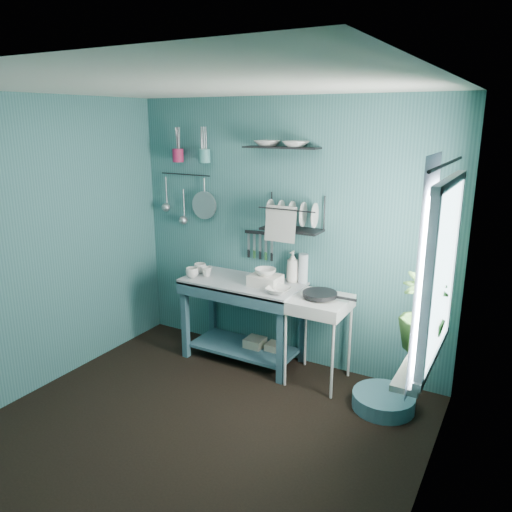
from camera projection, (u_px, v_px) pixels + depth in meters
The scene contains 35 objects.
floor at pixel (195, 434), 3.77m from camera, with size 3.20×3.20×0.00m, color black.
ceiling at pixel (182, 85), 3.10m from camera, with size 3.20×3.20×0.00m, color silver.
wall_back at pixel (285, 234), 4.69m from camera, with size 3.20×3.20×0.00m, color #316566.
wall_left at pixel (36, 248), 4.19m from camera, with size 3.00×3.00×0.00m, color #316566.
wall_right at pixel (429, 322), 2.68m from camera, with size 3.00×3.00×0.00m, color #316566.
work_counter at pixel (243, 320), 4.84m from camera, with size 1.15×0.58×0.81m, color #2F5663.
mug_left at pixel (192, 273), 4.82m from camera, with size 0.12×0.12×0.10m, color silver.
mug_mid at pixel (207, 272), 4.85m from camera, with size 0.10×0.10×0.09m, color silver.
mug_right at pixel (200, 268), 4.96m from camera, with size 0.12×0.12×0.10m, color silver.
wash_tub at pixel (265, 280), 4.59m from camera, with size 0.28×0.22×0.10m, color silver.
tub_bowl at pixel (265, 272), 4.57m from camera, with size 0.20×0.20×0.06m, color silver.
soap_bottle at pixel (292, 267), 4.66m from camera, with size 0.12×0.12×0.30m, color silver.
water_bottle at pixel (303, 269), 4.64m from camera, with size 0.09×0.09×0.28m, color silver.
counter_bowl at pixel (278, 290), 4.39m from camera, with size 0.22×0.22×0.05m, color silver.
hotplate_stand at pixel (318, 340), 4.44m from camera, with size 0.50×0.50×0.80m, color silver.
frying_pan at pixel (320, 294), 4.32m from camera, with size 0.30×0.30×0.04m, color black.
knife_strip at pixel (261, 233), 4.79m from camera, with size 0.32×0.02×0.03m, color black.
dish_rack at pixel (292, 213), 4.46m from camera, with size 0.55×0.24×0.32m, color black.
upper_shelf at pixel (281, 148), 4.40m from camera, with size 0.70×0.18×0.01m, color black.
shelf_bowl_left at pixel (267, 148), 4.46m from camera, with size 0.21×0.21×0.05m, color silver.
shelf_bowl_right at pixel (296, 146), 4.33m from camera, with size 0.21×0.21×0.05m, color silver.
utensil_cup_magenta at pixel (178, 155), 5.00m from camera, with size 0.11×0.11×0.13m, color #A81F4B.
utensil_cup_teal at pixel (205, 156), 4.84m from camera, with size 0.11×0.11×0.13m, color teal.
colander at pixel (204, 205), 5.02m from camera, with size 0.28×0.28×0.03m, color #A1A4A9.
ladle_outer at pixel (166, 191), 5.23m from camera, with size 0.01×0.01×0.30m, color #A1A4A9.
ladle_inner at pixel (184, 204), 5.15m from camera, with size 0.01×0.01×0.30m, color #A1A4A9.
hook_rail at pixel (185, 174), 5.07m from camera, with size 0.01×0.01×0.60m, color black.
window_glass at pixel (444, 273), 3.02m from camera, with size 1.10×1.10×0.00m, color white.
windowsill at pixel (421, 358), 3.22m from camera, with size 0.16×0.95×0.04m, color silver.
curtain at pixel (423, 276), 2.79m from camera, with size 1.35×1.35×0.00m, color white.
curtain_rod at pixel (447, 164), 2.87m from camera, with size 0.02×0.02×1.05m, color black.
potted_plant at pixel (422, 312), 3.23m from camera, with size 0.29×0.29×0.53m, color #3A6B2A.
storage_tin_large at pixel (255, 349), 4.92m from camera, with size 0.18×0.18×0.22m, color tan.
storage_tin_small at pixel (274, 353), 4.85m from camera, with size 0.15×0.15×0.20m, color tan.
floor_basin at pixel (383, 401), 4.09m from camera, with size 0.51×0.51×0.13m, color teal.
Camera 1 is at (2.01, -2.62, 2.30)m, focal length 35.00 mm.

